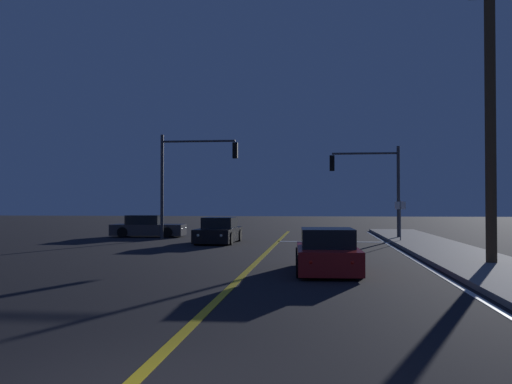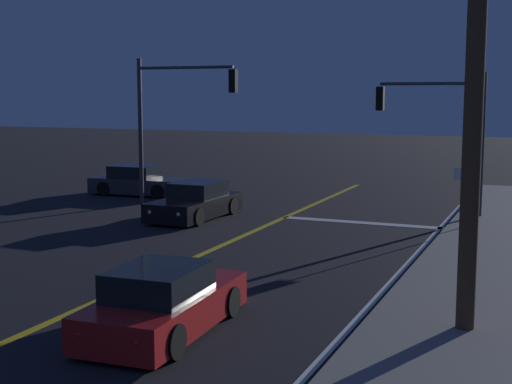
# 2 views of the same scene
# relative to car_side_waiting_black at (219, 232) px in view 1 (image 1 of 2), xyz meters

# --- Properties ---
(sidewalk_right) EXTENTS (3.20, 46.54, 0.15)m
(sidewalk_right) POSITION_rel_car_side_waiting_black_xyz_m (10.56, -10.06, -0.51)
(sidewalk_right) COLOR gray
(sidewalk_right) RESTS_ON ground
(lane_line_center) EXTENTS (0.20, 43.96, 0.01)m
(lane_line_center) POSITION_rel_car_side_waiting_black_xyz_m (3.02, -10.06, -0.58)
(lane_line_center) COLOR gold
(lane_line_center) RESTS_ON ground
(lane_line_edge_right) EXTENTS (0.16, 43.96, 0.01)m
(lane_line_edge_right) POSITION_rel_car_side_waiting_black_xyz_m (8.71, -10.06, -0.58)
(lane_line_edge_right) COLOR white
(lane_line_edge_right) RESTS_ON ground
(stop_bar) EXTENTS (5.94, 0.50, 0.01)m
(stop_bar) POSITION_rel_car_side_waiting_black_xyz_m (5.99, 1.37, -0.58)
(stop_bar) COLOR white
(stop_bar) RESTS_ON ground
(car_side_waiting_black) EXTENTS (2.01, 4.49, 1.34)m
(car_side_waiting_black) POSITION_rel_car_side_waiting_black_xyz_m (0.00, 0.00, 0.00)
(car_side_waiting_black) COLOR black
(car_side_waiting_black) RESTS_ON ground
(car_far_approaching_red) EXTENTS (2.03, 4.31, 1.34)m
(car_far_approaching_red) POSITION_rel_car_side_waiting_black_xyz_m (5.45, -11.82, -0.00)
(car_far_approaching_red) COLOR maroon
(car_far_approaching_red) RESTS_ON ground
(car_following_oncoming_charcoal) EXTENTS (4.50, 2.10, 1.34)m
(car_following_oncoming_charcoal) POSITION_rel_car_side_waiting_black_xyz_m (-5.29, 4.56, -0.00)
(car_following_oncoming_charcoal) COLOR #2D2D33
(car_following_oncoming_charcoal) RESTS_ON ground
(traffic_signal_near_right) EXTENTS (3.99, 0.28, 5.35)m
(traffic_signal_near_right) POSITION_rel_car_side_waiting_black_xyz_m (8.28, 3.67, 3.00)
(traffic_signal_near_right) COLOR #38383D
(traffic_signal_near_right) RESTS_ON ground
(traffic_signal_far_left) EXTENTS (4.48, 0.28, 6.02)m
(traffic_signal_far_left) POSITION_rel_car_side_waiting_black_xyz_m (-2.15, 2.27, 3.46)
(traffic_signal_far_left) COLOR #38383D
(traffic_signal_far_left) RESTS_ON ground
(utility_pole_right) EXTENTS (1.60, 0.35, 10.35)m
(utility_pole_right) POSITION_rel_car_side_waiting_black_xyz_m (10.86, -9.76, 4.72)
(utility_pole_right) COLOR #4C3823
(utility_pole_right) RESTS_ON ground
(street_sign_corner) EXTENTS (0.56, 0.06, 2.22)m
(street_sign_corner) POSITION_rel_car_side_waiting_black_xyz_m (9.46, 0.87, 0.92)
(street_sign_corner) COLOR slate
(street_sign_corner) RESTS_ON ground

